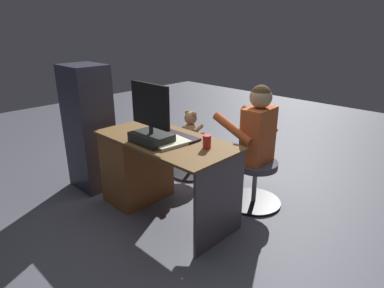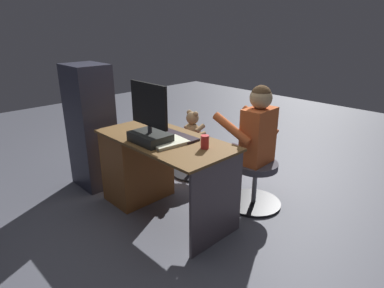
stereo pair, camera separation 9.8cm
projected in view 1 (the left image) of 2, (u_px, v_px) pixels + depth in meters
ground_plane at (191, 200)px, 3.28m from camera, size 10.00×10.00×0.00m
desk at (143, 164)px, 3.15m from camera, size 1.28×0.63×0.73m
monitor at (151, 125)px, 2.67m from camera, size 0.44×0.24×0.49m
keyboard at (178, 136)px, 2.85m from camera, size 0.42×0.14×0.02m
computer_mouse at (158, 128)px, 3.04m from camera, size 0.06×0.10×0.04m
cup at (207, 142)px, 2.58m from camera, size 0.07×0.07×0.11m
tv_remote at (140, 134)px, 2.91m from camera, size 0.05×0.15×0.02m
notebook_binder at (170, 143)px, 2.69m from camera, size 0.25×0.32×0.02m
office_chair_teddy at (191, 153)px, 3.77m from camera, size 0.48×0.48×0.44m
teddy_bear at (191, 126)px, 3.66m from camera, size 0.22×0.22×0.32m
visitor_chair at (255, 180)px, 3.15m from camera, size 0.53×0.53×0.44m
person at (251, 135)px, 3.05m from camera, size 0.53×0.49×1.16m
equipment_rack at (89, 128)px, 3.37m from camera, size 0.44×0.36×1.29m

